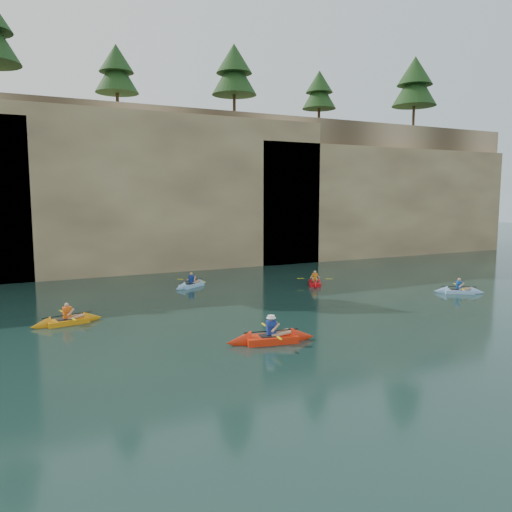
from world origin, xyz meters
name	(u,v)px	position (x,y,z in m)	size (l,w,h in m)	color
ground	(317,374)	(0.00, 0.00, 0.00)	(160.00, 160.00, 0.00)	black
cliff	(119,188)	(0.00, 30.00, 6.00)	(70.00, 16.00, 12.00)	tan
cliff_slab_center	(168,191)	(2.00, 22.60, 5.70)	(24.00, 2.40, 11.40)	tan
cliff_slab_east	(388,200)	(22.00, 22.60, 4.92)	(26.00, 2.40, 9.84)	tan
sea_cave_center	(83,253)	(-4.00, 21.95, 1.60)	(3.50, 1.00, 3.20)	black
sea_cave_east	(272,236)	(10.00, 21.95, 2.25)	(5.00, 1.00, 4.50)	black
cliff_pines	(128,46)	(0.00, 25.00, 15.91)	(56.00, 6.00, 7.83)	black
main_kayaker	(271,338)	(0.27, 3.51, 0.17)	(3.48, 2.29, 1.26)	red
kayaker_orange	(67,321)	(-6.21, 9.61, 0.14)	(3.05, 2.22, 1.13)	orange
kayaker_ltblue_near	(459,291)	(13.93, 7.17, 0.13)	(2.59, 2.04, 1.06)	#94C1F8
kayaker_red_far	(315,283)	(8.20, 12.90, 0.13)	(2.06, 2.84, 1.07)	red
kayaker_ltblue_mid	(191,285)	(1.25, 15.52, 0.13)	(2.73, 2.06, 1.07)	#93C5F6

